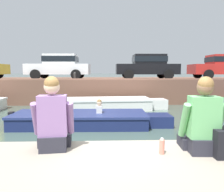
% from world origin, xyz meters
% --- Properties ---
extents(ground_plane, '(400.00, 400.00, 0.00)m').
position_xyz_m(ground_plane, '(0.00, 4.64, 0.00)').
color(ground_plane, '#42564C').
extents(far_quay_wall, '(60.00, 6.00, 1.46)m').
position_xyz_m(far_quay_wall, '(0.00, 12.29, 0.73)').
color(far_quay_wall, brown).
rests_on(far_quay_wall, ground).
extents(far_wall_coping, '(60.00, 0.24, 0.08)m').
position_xyz_m(far_wall_coping, '(0.00, 9.41, 1.50)').
color(far_wall_coping, brown).
rests_on(far_wall_coping, far_quay_wall).
extents(boat_moored_central_white, '(5.66, 1.98, 0.58)m').
position_xyz_m(boat_moored_central_white, '(0.20, 7.88, 0.29)').
color(boat_moored_central_white, white).
rests_on(boat_moored_central_white, ground).
extents(motorboat_passing, '(5.76, 1.73, 0.97)m').
position_xyz_m(motorboat_passing, '(-0.66, 4.51, 0.24)').
color(motorboat_passing, navy).
rests_on(motorboat_passing, ground).
extents(car_left_inner_white, '(3.91, 2.03, 1.54)m').
position_xyz_m(car_left_inner_white, '(-2.82, 10.84, 2.30)').
color(car_left_inner_white, white).
rests_on(car_left_inner_white, far_quay_wall).
extents(car_centre_black, '(3.90, 2.06, 1.54)m').
position_xyz_m(car_centre_black, '(2.74, 10.84, 2.30)').
color(car_centre_black, black).
rests_on(car_centre_black, far_quay_wall).
extents(car_right_inner_red, '(4.13, 2.05, 1.54)m').
position_xyz_m(car_right_inner_red, '(7.72, 10.84, 2.30)').
color(car_right_inner_red, '#B2231E').
rests_on(car_right_inner_red, far_quay_wall).
extents(mooring_bollard_mid, '(0.15, 0.15, 0.44)m').
position_xyz_m(mooring_bollard_mid, '(-1.71, 9.54, 1.70)').
color(mooring_bollard_mid, '#2D2B28').
rests_on(mooring_bollard_mid, far_quay_wall).
extents(person_seated_left, '(0.56, 0.56, 0.97)m').
position_xyz_m(person_seated_left, '(-0.69, -0.31, 1.29)').
color(person_seated_left, '#282833').
rests_on(person_seated_left, near_quay).
extents(person_seated_right, '(0.55, 0.54, 0.97)m').
position_xyz_m(person_seated_right, '(1.22, -0.48, 1.29)').
color(person_seated_right, '#282833').
rests_on(person_seated_right, near_quay).
extents(bottle_drink, '(0.06, 0.06, 0.20)m').
position_xyz_m(bottle_drink, '(0.70, -0.55, 1.01)').
color(bottle_drink, '#E07F6B').
rests_on(bottle_drink, near_quay).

